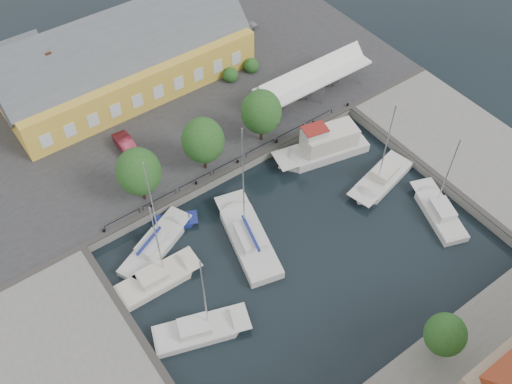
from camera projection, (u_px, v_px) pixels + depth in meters
ground at (294, 242)px, 53.21m from camera, size 140.00×140.00×0.00m
north_quay at (169, 106)px, 64.91m from camera, size 56.00×26.00×1.00m
east_quay at (469, 152)px, 60.12m from camera, size 12.00×24.00×1.00m
quay_edge_fittings at (264, 203)px, 54.91m from camera, size 56.00×24.72×0.40m
warehouse at (120, 62)px, 63.75m from camera, size 28.56×14.00×9.55m
tent_canopy at (313, 76)px, 63.33m from camera, size 14.00×4.00×2.83m
quay_trees at (203, 140)px, 55.04m from camera, size 18.20×4.20×6.30m
car_silver at (246, 27)px, 73.13m from camera, size 3.72×2.01×1.20m
car_red at (127, 146)px, 59.02m from camera, size 1.67×4.37×1.42m
center_sailboat at (249, 239)px, 52.96m from camera, size 5.57×10.79×14.14m
trawler at (324, 147)px, 59.86m from camera, size 10.61×5.20×5.00m
east_boat_b at (381, 179)px, 57.94m from camera, size 8.60×4.47×11.31m
east_boat_c at (439, 213)px, 55.09m from camera, size 4.93×8.08×10.09m
west_boat_a at (155, 247)px, 52.49m from camera, size 8.77×5.83×11.45m
west_boat_b at (157, 280)px, 50.24m from camera, size 7.75×2.83×10.54m
west_boat_c at (199, 331)px, 47.06m from camera, size 8.38×5.05×10.95m
launch_nw at (175, 222)px, 54.60m from camera, size 4.41×3.25×0.88m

